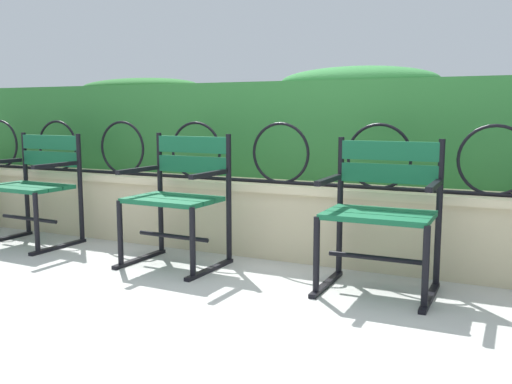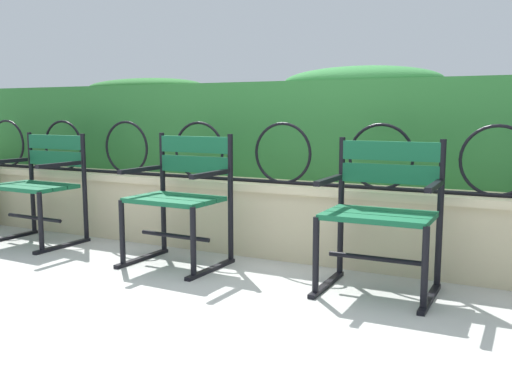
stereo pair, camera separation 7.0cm
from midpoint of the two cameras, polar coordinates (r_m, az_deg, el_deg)
ground_plane at (r=3.27m, az=-1.59°, el=-9.86°), size 60.00×60.00×0.00m
stone_wall at (r=3.97m, az=4.15°, el=-2.80°), size 7.13×0.41×0.51m
iron_arch_fence at (r=3.89m, az=2.13°, el=3.57°), size 6.59×0.02×0.42m
hedge_row at (r=4.26m, az=7.05°, el=6.66°), size 6.99×0.47×0.84m
park_chair_leftmost at (r=4.70m, az=-21.50°, el=0.82°), size 0.65×0.54×0.84m
park_chair_centre_left at (r=3.80m, az=-8.16°, el=-0.25°), size 0.62×0.54×0.86m
park_chair_centre_right at (r=3.28m, az=11.80°, el=-1.65°), size 0.63×0.53×0.85m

